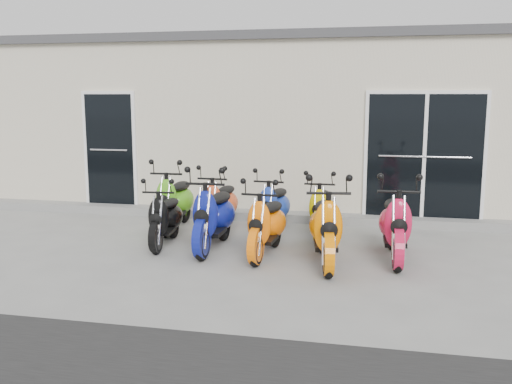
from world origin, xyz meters
TOP-DOWN VIEW (x-y plane):
  - ground at (0.00, 0.00)m, footprint 80.00×80.00m
  - building at (0.00, 5.20)m, footprint 14.00×6.00m
  - roof_cap at (0.00, 5.20)m, footprint 14.20×6.20m
  - front_step at (0.00, 2.02)m, footprint 14.00×0.40m
  - door_left at (-3.20, 2.17)m, footprint 1.07×0.08m
  - door_right at (2.60, 2.17)m, footprint 2.02×0.08m
  - scooter_front_black at (-1.24, -0.06)m, footprint 0.66×1.49m
  - scooter_front_blue at (-0.47, -0.13)m, footprint 0.63×1.73m
  - scooter_front_orange_a at (0.34, -0.30)m, footprint 0.68×1.60m
  - scooter_front_orange_b at (1.19, -0.54)m, footprint 0.89×1.81m
  - scooter_front_red at (2.09, -0.12)m, footprint 0.70×1.73m
  - scooter_back_green at (-1.47, 0.97)m, footprint 0.65×1.68m
  - scooter_back_red at (-0.70, 1.03)m, footprint 0.66×1.58m
  - scooter_back_blue at (0.20, 1.05)m, footprint 0.66×1.55m
  - scooter_back_yellow at (0.97, 1.06)m, footprint 0.54×1.48m

SIDE VIEW (x-z plane):
  - ground at x=0.00m, z-range 0.00..0.00m
  - front_step at x=0.00m, z-range 0.00..0.15m
  - scooter_front_black at x=-1.24m, z-range 0.00..1.07m
  - scooter_back_yellow at x=0.97m, z-range 0.00..1.10m
  - scooter_back_blue at x=0.20m, z-range 0.00..1.11m
  - scooter_back_red at x=-0.70m, z-range 0.00..1.14m
  - scooter_front_orange_a at x=0.34m, z-range 0.00..1.15m
  - scooter_back_green at x=-1.47m, z-range 0.00..1.23m
  - scooter_front_red at x=2.09m, z-range 0.00..1.25m
  - scooter_front_blue at x=-0.47m, z-range 0.00..1.28m
  - scooter_front_orange_b at x=1.19m, z-range 0.00..1.28m
  - door_left at x=-3.20m, z-range 0.15..2.37m
  - door_right at x=2.60m, z-range 0.15..2.37m
  - building at x=0.00m, z-range 0.00..3.20m
  - roof_cap at x=0.00m, z-range 3.20..3.36m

